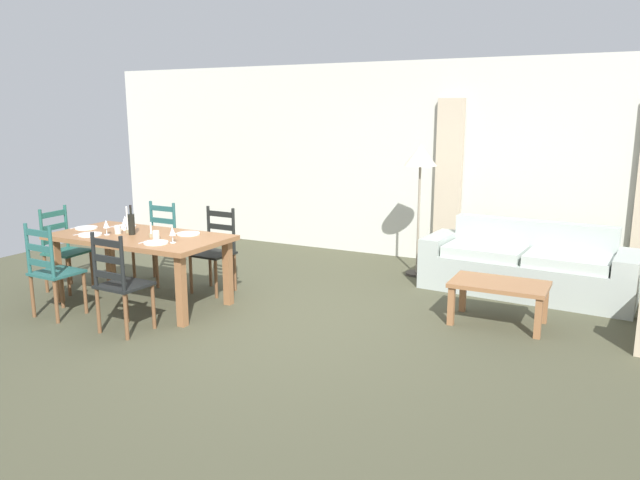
{
  "coord_description": "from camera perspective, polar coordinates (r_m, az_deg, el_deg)",
  "views": [
    {
      "loc": [
        3.02,
        -4.81,
        2.03
      ],
      "look_at": [
        0.29,
        0.56,
        0.75
      ],
      "focal_mm": 34.07,
      "sensor_mm": 36.0,
      "label": 1
    }
  ],
  "objects": [
    {
      "name": "ground_plane",
      "position": [
        6.03,
        -4.93,
        -7.81
      ],
      "size": [
        9.6,
        9.6,
        0.02
      ],
      "primitive_type": "cube",
      "color": "#464632"
    },
    {
      "name": "wall_far",
      "position": [
        8.68,
        6.54,
        7.41
      ],
      "size": [
        9.6,
        0.16,
        2.7
      ],
      "primitive_type": "cube",
      "color": "beige",
      "rests_on": "ground_plane"
    },
    {
      "name": "curtain_panel_left",
      "position": [
        8.3,
        11.96,
        5.29
      ],
      "size": [
        0.35,
        0.08,
        2.2
      ],
      "primitive_type": "cube",
      "color": "#C0AD90",
      "rests_on": "ground_plane"
    },
    {
      "name": "dining_table",
      "position": [
        6.71,
        -16.55,
        -0.27
      ],
      "size": [
        1.9,
        0.96,
        0.75
      ],
      "color": "#92603A",
      "rests_on": "ground_plane"
    },
    {
      "name": "dining_chair_near_left",
      "position": [
        6.6,
        -23.86,
        -2.66
      ],
      "size": [
        0.44,
        0.42,
        0.96
      ],
      "color": "#235752",
      "rests_on": "ground_plane"
    },
    {
      "name": "dining_chair_near_right",
      "position": [
        5.9,
        -18.29,
        -3.88
      ],
      "size": [
        0.44,
        0.42,
        0.96
      ],
      "color": "black",
      "rests_on": "ground_plane"
    },
    {
      "name": "dining_chair_far_left",
      "position": [
        7.57,
        -15.04,
        -0.26
      ],
      "size": [
        0.42,
        0.4,
        0.96
      ],
      "color": "#235652",
      "rests_on": "ground_plane"
    },
    {
      "name": "dining_chair_far_right",
      "position": [
        7.02,
        -9.82,
        -0.97
      ],
      "size": [
        0.44,
        0.42,
        0.96
      ],
      "color": "black",
      "rests_on": "ground_plane"
    },
    {
      "name": "dining_chair_head_west",
      "position": [
        7.57,
        -22.92,
        -0.8
      ],
      "size": [
        0.43,
        0.45,
        0.96
      ],
      "color": "#21584B",
      "rests_on": "ground_plane"
    },
    {
      "name": "dinner_plate_near_left",
      "position": [
        6.84,
        -20.78,
        0.49
      ],
      "size": [
        0.24,
        0.24,
        0.02
      ],
      "primitive_type": "cylinder",
      "color": "white",
      "rests_on": "dining_table"
    },
    {
      "name": "fork_near_left",
      "position": [
        6.95,
        -21.61,
        0.55
      ],
      "size": [
        0.02,
        0.17,
        0.01
      ],
      "primitive_type": "cube",
      "rotation": [
        0.0,
        0.0,
        -0.05
      ],
      "color": "silver",
      "rests_on": "dining_table"
    },
    {
      "name": "dinner_plate_near_right",
      "position": [
        6.21,
        -15.15,
        -0.24
      ],
      "size": [
        0.24,
        0.24,
        0.02
      ],
      "primitive_type": "cylinder",
      "color": "white",
      "rests_on": "dining_table"
    },
    {
      "name": "fork_near_right",
      "position": [
        6.31,
        -16.16,
        -0.17
      ],
      "size": [
        0.03,
        0.17,
        0.01
      ],
      "primitive_type": "cube",
      "rotation": [
        0.0,
        0.0,
        0.06
      ],
      "color": "silver",
      "rests_on": "dining_table"
    },
    {
      "name": "dinner_plate_far_left",
      "position": [
        7.17,
        -17.85,
        1.2
      ],
      "size": [
        0.24,
        0.24,
        0.02
      ],
      "primitive_type": "cylinder",
      "color": "white",
      "rests_on": "dining_table"
    },
    {
      "name": "fork_far_left",
      "position": [
        7.28,
        -18.69,
        1.25
      ],
      "size": [
        0.02,
        0.17,
        0.01
      ],
      "primitive_type": "cube",
      "rotation": [
        0.0,
        0.0,
        -0.03
      ],
      "color": "silver",
      "rests_on": "dining_table"
    },
    {
      "name": "dinner_plate_far_right",
      "position": [
        6.58,
        -12.25,
        0.57
      ],
      "size": [
        0.24,
        0.24,
        0.02
      ],
      "primitive_type": "cylinder",
      "color": "white",
      "rests_on": "dining_table"
    },
    {
      "name": "fork_far_right",
      "position": [
        6.67,
        -13.25,
        0.64
      ],
      "size": [
        0.02,
        0.17,
        0.01
      ],
      "primitive_type": "cube",
      "rotation": [
        0.0,
        0.0,
        0.03
      ],
      "color": "silver",
      "rests_on": "dining_table"
    },
    {
      "name": "dinner_plate_head_west",
      "position": [
        7.24,
        -21.1,
        1.07
      ],
      "size": [
        0.24,
        0.24,
        0.02
      ],
      "primitive_type": "cylinder",
      "color": "white",
      "rests_on": "dining_table"
    },
    {
      "name": "fork_head_west",
      "position": [
        7.35,
        -21.88,
        1.12
      ],
      "size": [
        0.02,
        0.17,
        0.01
      ],
      "primitive_type": "cube",
      "rotation": [
        0.0,
        0.0,
        0.01
      ],
      "color": "silver",
      "rests_on": "dining_table"
    },
    {
      "name": "wine_bottle",
      "position": [
        6.72,
        -17.29,
        1.48
      ],
      "size": [
        0.07,
        0.07,
        0.32
      ],
      "color": "black",
      "rests_on": "dining_table"
    },
    {
      "name": "wine_glass_near_left",
      "position": [
        6.79,
        -19.45,
        1.38
      ],
      "size": [
        0.06,
        0.06,
        0.16
      ],
      "color": "white",
      "rests_on": "dining_table"
    },
    {
      "name": "wine_glass_near_right",
      "position": [
        6.18,
        -13.7,
        0.74
      ],
      "size": [
        0.06,
        0.06,
        0.16
      ],
      "color": "white",
      "rests_on": "dining_table"
    },
    {
      "name": "wine_glass_far_left",
      "position": [
        6.99,
        -17.85,
        1.78
      ],
      "size": [
        0.06,
        0.06,
        0.16
      ],
      "color": "white",
      "rests_on": "dining_table"
    },
    {
      "name": "coffee_cup_primary",
      "position": [
        6.4,
        -15.15,
        0.45
      ],
      "size": [
        0.07,
        0.07,
        0.09
      ],
      "primitive_type": "cylinder",
      "color": "beige",
      "rests_on": "dining_table"
    },
    {
      "name": "coffee_cup_secondary",
      "position": [
        6.82,
        -18.45,
        0.94
      ],
      "size": [
        0.07,
        0.07,
        0.09
      ],
      "primitive_type": "cylinder",
      "color": "beige",
      "rests_on": "dining_table"
    },
    {
      "name": "candle_tall",
      "position": [
        6.81,
        -17.62,
        1.32
      ],
      "size": [
        0.05,
        0.05,
        0.29
      ],
      "color": "#998C66",
      "rests_on": "dining_table"
    },
    {
      "name": "candle_short",
      "position": [
        6.52,
        -15.58,
        0.6
      ],
      "size": [
        0.05,
        0.05,
        0.16
      ],
      "color": "#998C66",
      "rests_on": "dining_table"
    },
    {
      "name": "couch",
      "position": [
        7.28,
        18.87,
        -2.48
      ],
      "size": [
        2.33,
        0.96,
        0.8
      ],
      "color": "#A6B0A7",
      "rests_on": "ground_plane"
    },
    {
      "name": "coffee_table",
      "position": [
        6.11,
        16.48,
        -4.41
      ],
      "size": [
        0.9,
        0.56,
        0.42
      ],
      "color": "#92603A",
      "rests_on": "ground_plane"
    },
    {
      "name": "standing_lamp",
      "position": [
        7.57,
        9.41,
        7.13
      ],
      "size": [
        0.4,
        0.4,
        1.64
      ],
      "color": "#332D28",
      "rests_on": "ground_plane"
    }
  ]
}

